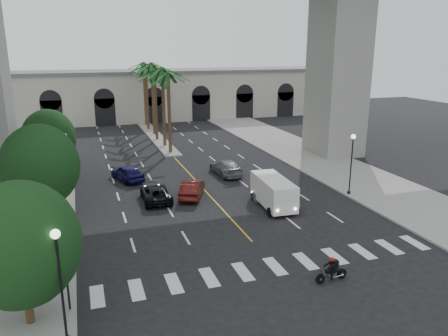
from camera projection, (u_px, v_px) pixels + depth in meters
ground at (265, 255)px, 26.79m from camera, size 140.00×140.00×0.00m
sidewalk_left at (24, 201)px, 35.88m from camera, size 8.00×100.00×0.15m
sidewalk_right at (339, 170)px, 45.07m from camera, size 8.00×100.00×0.15m
median at (156, 137)px, 61.48m from camera, size 2.00×24.00×0.20m
pier_building at (138, 95)px, 75.89m from camera, size 71.00×10.50×8.50m
palm_a at (168, 76)px, 49.93m from camera, size 3.20×3.20×10.30m
palm_b at (162, 72)px, 53.54m from camera, size 3.20×3.20×10.60m
palm_c at (154, 74)px, 57.23m from camera, size 3.20×3.20×10.10m
palm_d at (152, 67)px, 60.79m from camera, size 3.20×3.20×10.90m
palm_e at (146, 69)px, 64.49m from camera, size 3.20×3.20×10.40m
palm_f at (144, 66)px, 68.17m from camera, size 3.20×3.20×10.70m
street_tree_near at (20, 245)px, 18.99m from camera, size 5.20×5.20×6.89m
street_tree_mid at (40, 166)px, 30.82m from camera, size 5.44×5.44×7.21m
street_tree_far at (49, 138)px, 41.86m from camera, size 5.04×5.04×6.68m
lamp_post_left_near at (60, 277)px, 17.87m from camera, size 0.40×0.40×5.35m
lamp_post_left_far at (66, 158)px, 37.05m from camera, size 0.40×0.40×5.35m
lamp_post_right at (352, 159)px, 36.73m from camera, size 0.40×0.40×5.35m
traffic_signal_near at (65, 265)px, 20.37m from camera, size 0.25×0.18×3.65m
traffic_signal_far at (66, 232)px, 24.03m from camera, size 0.25×0.18×3.65m
motorcycle_rider at (333, 270)px, 23.66m from camera, size 2.00×0.54×1.44m
car_a at (275, 197)px, 34.97m from camera, size 2.96×4.68×1.48m
car_b at (192, 189)px, 36.96m from camera, size 3.27×4.82×1.50m
car_c at (156, 193)px, 36.05m from camera, size 2.31×4.82×1.33m
car_d at (226, 167)px, 43.46m from camera, size 2.33×5.24×1.50m
car_e at (127, 173)px, 41.58m from camera, size 3.13×4.85×1.54m
cargo_van at (273, 191)px, 34.53m from camera, size 2.50×5.60×2.33m
pedestrian_a at (48, 260)px, 23.94m from camera, size 0.80×0.72×1.83m
pedestrian_b at (9, 217)px, 29.88m from camera, size 1.06×0.92×1.89m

